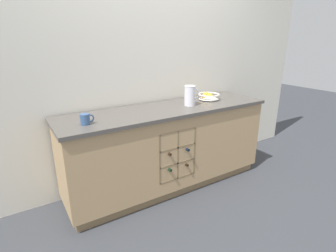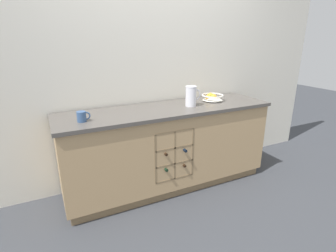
{
  "view_description": "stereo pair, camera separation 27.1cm",
  "coord_description": "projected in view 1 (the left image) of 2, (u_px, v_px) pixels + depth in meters",
  "views": [
    {
      "loc": [
        -1.37,
        -2.17,
        1.56
      ],
      "look_at": [
        0.0,
        0.0,
        0.69
      ],
      "focal_mm": 28.0,
      "sensor_mm": 36.0,
      "label": 1
    },
    {
      "loc": [
        -1.13,
        -2.3,
        1.56
      ],
      "look_at": [
        0.0,
        0.0,
        0.69
      ],
      "focal_mm": 28.0,
      "sensor_mm": 36.0,
      "label": 2
    }
  ],
  "objects": [
    {
      "name": "kitchen_island",
      "position": [
        168.0,
        147.0,
        2.79
      ],
      "size": [
        2.22,
        0.62,
        0.88
      ],
      "color": "olive",
      "rests_on": "ground_plane"
    },
    {
      "name": "back_wall",
      "position": [
        151.0,
        65.0,
        2.8
      ],
      "size": [
        4.58,
        0.06,
        2.55
      ],
      "primitive_type": "cube",
      "color": "silver",
      "rests_on": "ground_plane"
    },
    {
      "name": "ground_plane",
      "position": [
        168.0,
        184.0,
        2.93
      ],
      "size": [
        14.0,
        14.0,
        0.0
      ],
      "primitive_type": "plane",
      "color": "#383A3F"
    },
    {
      "name": "white_pitcher",
      "position": [
        190.0,
        95.0,
        2.71
      ],
      "size": [
        0.17,
        0.12,
        0.21
      ],
      "color": "white",
      "rests_on": "kitchen_island"
    },
    {
      "name": "fruit_bowl",
      "position": [
        208.0,
        96.0,
        2.98
      ],
      "size": [
        0.24,
        0.24,
        0.08
      ],
      "color": "silver",
      "rests_on": "kitchen_island"
    },
    {
      "name": "ceramic_mug",
      "position": [
        86.0,
        119.0,
        2.13
      ],
      "size": [
        0.11,
        0.08,
        0.09
      ],
      "color": "#385684",
      "rests_on": "kitchen_island"
    }
  ]
}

